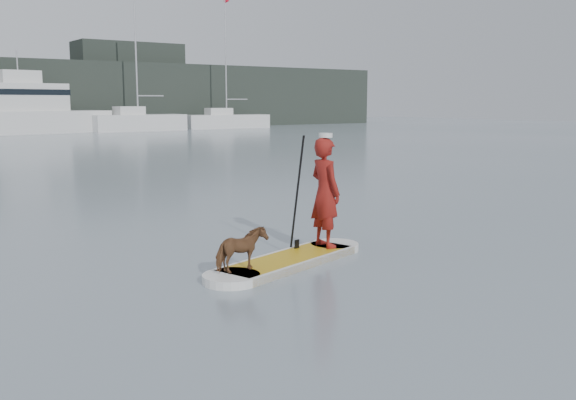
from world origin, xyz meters
TOP-DOWN VIEW (x-y plane):
  - ground at (0.00, 0.00)m, footprint 140.00×140.00m
  - paddleboard at (0.05, 1.56)m, footprint 3.20×1.51m
  - paddler at (0.98, 1.84)m, footprint 0.45×0.66m
  - white_cap at (0.98, 1.84)m, footprint 0.22×0.22m
  - dog at (-0.95, 1.27)m, footprint 0.75×0.37m
  - paddle at (0.51, 1.97)m, footprint 0.12×0.30m
  - sailboat_e at (15.22, 45.40)m, footprint 7.89×2.70m
  - sailboat_f at (24.12, 46.11)m, footprint 8.02×3.10m
  - motor_yacht_a at (7.21, 46.30)m, footprint 10.96×5.03m
  - shore_building_east at (18.00, 54.00)m, footprint 10.00×4.00m

SIDE VIEW (x-z plane):
  - ground at x=0.00m, z-range 0.00..0.00m
  - paddleboard at x=0.05m, z-range 0.00..0.12m
  - dog at x=-0.95m, z-range 0.12..0.74m
  - sailboat_f at x=24.12m, z-range -5.07..6.65m
  - paddle at x=0.51m, z-range -0.20..1.80m
  - sailboat_e at x=15.22m, z-range -4.87..6.50m
  - paddler at x=0.98m, z-range 0.12..1.89m
  - motor_yacht_a at x=7.21m, z-range -1.39..4.95m
  - white_cap at x=0.98m, z-range 1.89..1.96m
  - shore_building_east at x=18.00m, z-range 0.00..8.00m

